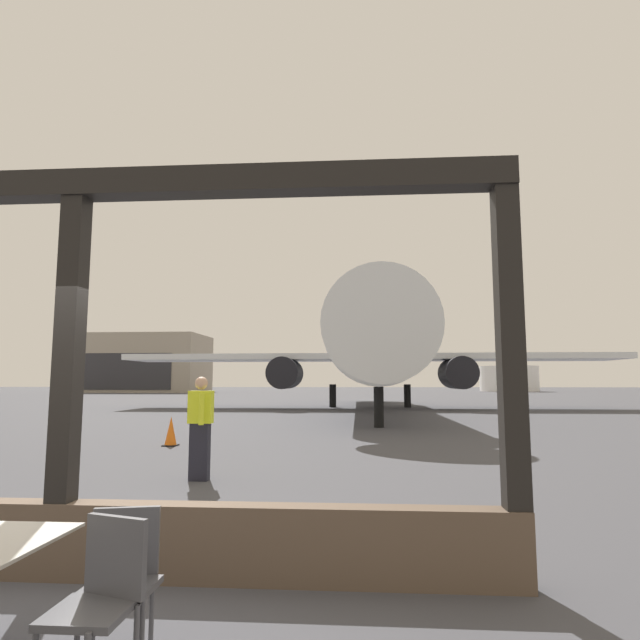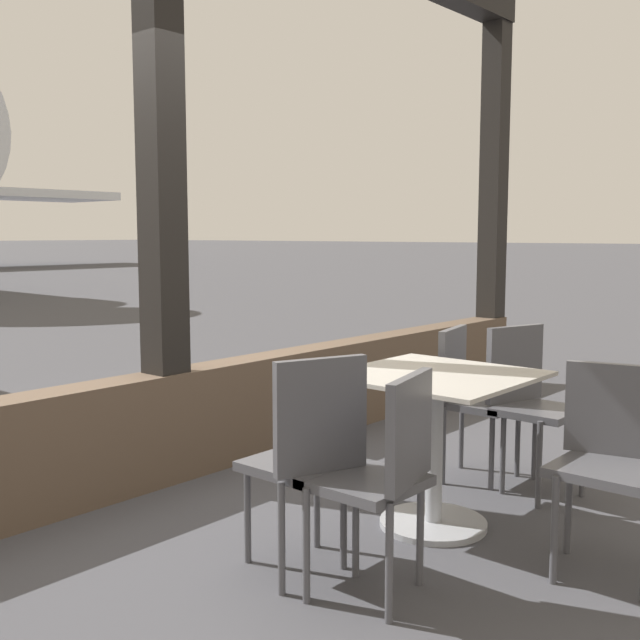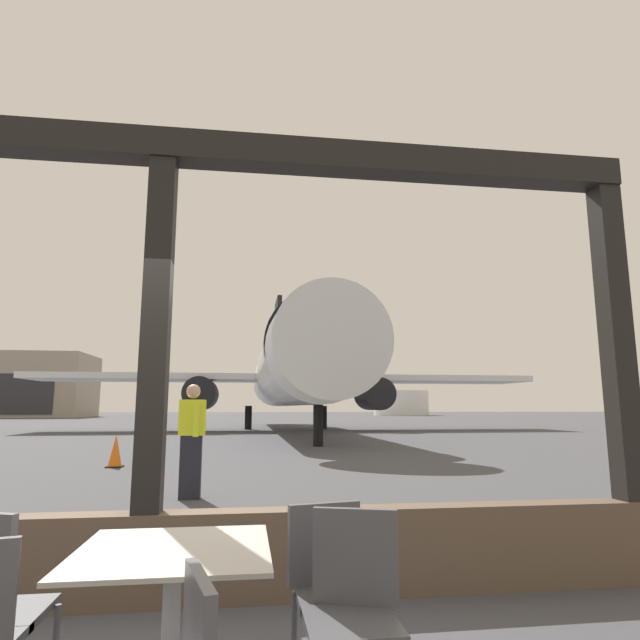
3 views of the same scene
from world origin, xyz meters
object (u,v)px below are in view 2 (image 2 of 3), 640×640
at_px(dining_table, 435,433).
at_px(cafe_chair_window_left, 610,449).
at_px(cafe_chair_side_extra, 310,448).
at_px(cafe_chair_window_right, 527,393).
at_px(cafe_chair_aisle_left, 385,465).
at_px(cafe_chair_aisle_right, 469,389).

distance_m(dining_table, cafe_chair_window_left, 0.81).
bearing_deg(cafe_chair_side_extra, dining_table, -6.38).
height_order(cafe_chair_window_right, cafe_chair_aisle_left, cafe_chair_window_right).
height_order(cafe_chair_aisle_left, cafe_chair_side_extra, cafe_chair_side_extra).
bearing_deg(cafe_chair_aisle_right, dining_table, -161.83).
height_order(cafe_chair_window_left, cafe_chair_aisle_right, cafe_chair_aisle_right).
relative_size(cafe_chair_aisle_left, cafe_chair_aisle_right, 1.02).
height_order(cafe_chair_aisle_left, cafe_chair_aisle_right, cafe_chair_aisle_left).
height_order(cafe_chair_window_left, cafe_chair_window_right, cafe_chair_window_right).
bearing_deg(cafe_chair_window_left, cafe_chair_aisle_left, 146.19).
height_order(dining_table, cafe_chair_window_left, cafe_chair_window_left).
relative_size(cafe_chair_window_left, cafe_chair_aisle_right, 0.99).
distance_m(dining_table, cafe_chair_window_right, 0.81).
xyz_separation_m(cafe_chair_window_left, cafe_chair_window_right, (0.72, 0.72, 0.02)).
relative_size(cafe_chair_window_left, cafe_chair_side_extra, 0.93).
bearing_deg(dining_table, cafe_chair_window_left, -84.54).
xyz_separation_m(cafe_chair_window_left, cafe_chair_side_extra, (-0.88, 0.90, 0.03)).
relative_size(cafe_chair_aisle_left, cafe_chair_side_extra, 0.95).
height_order(dining_table, cafe_chair_aisle_left, cafe_chair_aisle_left).
bearing_deg(cafe_chair_aisle_right, cafe_chair_window_left, -122.80).
relative_size(dining_table, cafe_chair_side_extra, 0.91).
height_order(cafe_chair_window_left, cafe_chair_side_extra, cafe_chair_side_extra).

